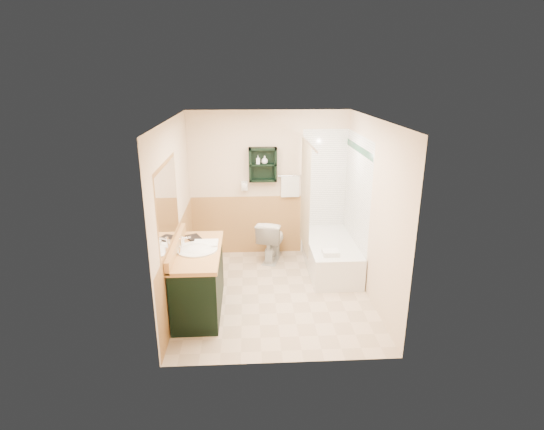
{
  "coord_description": "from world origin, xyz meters",
  "views": [
    {
      "loc": [
        -0.33,
        -5.28,
        2.93
      ],
      "look_at": [
        -0.02,
        0.2,
        1.1
      ],
      "focal_mm": 28.0,
      "sensor_mm": 36.0,
      "label": 1
    }
  ],
  "objects": [
    {
      "name": "wainscot_left",
      "position": [
        -1.29,
        0.0,
        0.5
      ],
      "size": [
        2.98,
        2.98,
        1.0
      ],
      "primitive_type": null,
      "color": "tan",
      "rests_on": "left_wall"
    },
    {
      "name": "right_wall",
      "position": [
        1.32,
        0.0,
        1.2
      ],
      "size": [
        0.04,
        3.0,
        2.4
      ],
      "primitive_type": "cube",
      "color": "#FFE7C7",
      "rests_on": "ground"
    },
    {
      "name": "soap_bottle_b",
      "position": [
        -0.07,
        1.4,
        1.62
      ],
      "size": [
        0.14,
        0.16,
        0.1
      ],
      "primitive_type": "imported",
      "rotation": [
        0.0,
        0.0,
        -0.39
      ],
      "color": "silver",
      "rests_on": "wall_shelf"
    },
    {
      "name": "wall_shelf",
      "position": [
        -0.1,
        1.41,
        1.55
      ],
      "size": [
        0.45,
        0.15,
        0.55
      ],
      "primitive_type": "cube",
      "color": "black",
      "rests_on": "back_wall"
    },
    {
      "name": "tile_right",
      "position": [
        1.28,
        0.75,
        1.05
      ],
      "size": [
        1.5,
        1.5,
        2.1
      ],
      "primitive_type": null,
      "color": "white",
      "rests_on": "right_wall"
    },
    {
      "name": "ceiling",
      "position": [
        0.0,
        0.0,
        2.42
      ],
      "size": [
        2.6,
        3.0,
        0.04
      ],
      "primitive_type": "cube",
      "color": "white",
      "rests_on": "back_wall"
    },
    {
      "name": "mirror_glass",
      "position": [
        -1.27,
        -0.55,
        1.5
      ],
      "size": [
        1.2,
        1.2,
        0.9
      ],
      "primitive_type": null,
      "color": "white",
      "rests_on": "left_wall"
    },
    {
      "name": "tile_back",
      "position": [
        1.03,
        1.48,
        1.05
      ],
      "size": [
        0.95,
        0.95,
        2.1
      ],
      "primitive_type": null,
      "color": "white",
      "rests_on": "back_wall"
    },
    {
      "name": "floor",
      "position": [
        0.0,
        0.0,
        0.0
      ],
      "size": [
        3.0,
        3.0,
        0.0
      ],
      "primitive_type": "plane",
      "color": "#CAB293",
      "rests_on": "ground"
    },
    {
      "name": "counter_towel",
      "position": [
        -0.9,
        -0.19,
        0.86
      ],
      "size": [
        0.31,
        0.24,
        0.04
      ],
      "primitive_type": "cube",
      "color": "silver",
      "rests_on": "vanity"
    },
    {
      "name": "mirror_frame",
      "position": [
        -1.27,
        -0.55,
        1.5
      ],
      "size": [
        1.3,
        1.3,
        1.0
      ],
      "primitive_type": null,
      "color": "olive",
      "rests_on": "left_wall"
    },
    {
      "name": "bathtub",
      "position": [
        0.93,
        0.73,
        0.24
      ],
      "size": [
        0.71,
        1.5,
        0.47
      ],
      "primitive_type": "cube",
      "color": "silver",
      "rests_on": "ground"
    },
    {
      "name": "left_wall",
      "position": [
        -1.32,
        0.0,
        1.2
      ],
      "size": [
        0.04,
        3.0,
        2.4
      ],
      "primitive_type": "cube",
      "color": "#FFE7C7",
      "rests_on": "ground"
    },
    {
      "name": "shower_curtain",
      "position": [
        0.53,
        0.92,
        1.15
      ],
      "size": [
        1.05,
        1.05,
        1.7
      ],
      "primitive_type": null,
      "color": "#C4B494",
      "rests_on": "curtain_rod"
    },
    {
      "name": "curtain_rod",
      "position": [
        0.53,
        0.75,
        2.0
      ],
      "size": [
        0.03,
        1.6,
        0.03
      ],
      "primitive_type": "cylinder",
      "rotation": [
        1.57,
        0.0,
        0.0
      ],
      "color": "silver",
      "rests_on": "back_wall"
    },
    {
      "name": "wainscot_back",
      "position": [
        0.0,
        1.49,
        0.5
      ],
      "size": [
        2.58,
        2.58,
        1.0
      ],
      "primitive_type": null,
      "color": "tan",
      "rests_on": "back_wall"
    },
    {
      "name": "soap_bottle_a",
      "position": [
        -0.18,
        1.4,
        1.6
      ],
      "size": [
        0.06,
        0.13,
        0.06
      ],
      "primitive_type": "imported",
      "rotation": [
        0.0,
        0.0,
        0.02
      ],
      "color": "silver",
      "rests_on": "wall_shelf"
    },
    {
      "name": "vanity_book",
      "position": [
        -1.16,
        0.02,
        0.95
      ],
      "size": [
        0.16,
        0.09,
        0.22
      ],
      "primitive_type": "imported",
      "rotation": [
        0.0,
        0.0,
        0.45
      ],
      "color": "black",
      "rests_on": "vanity"
    },
    {
      "name": "towel_bar",
      "position": [
        0.35,
        1.45,
        1.35
      ],
      "size": [
        0.4,
        0.06,
        0.4
      ],
      "primitive_type": null,
      "color": "silver",
      "rests_on": "back_wall"
    },
    {
      "name": "toilet",
      "position": [
        0.03,
        1.17,
        0.34
      ],
      "size": [
        0.57,
        0.78,
        0.69
      ],
      "primitive_type": "imported",
      "rotation": [
        0.0,
        0.0,
        2.87
      ],
      "color": "silver",
      "rests_on": "ground"
    },
    {
      "name": "vanity",
      "position": [
        -0.99,
        -0.34,
        0.42
      ],
      "size": [
        0.59,
        1.32,
        0.84
      ],
      "primitive_type": "cube",
      "color": "black",
      "rests_on": "ground"
    },
    {
      "name": "tub_towel",
      "position": [
        0.82,
        0.21,
        0.51
      ],
      "size": [
        0.23,
        0.19,
        0.07
      ],
      "primitive_type": "cube",
      "color": "silver",
      "rests_on": "bathtub"
    },
    {
      "name": "hair_dryer",
      "position": [
        -0.4,
        1.43,
        1.2
      ],
      "size": [
        0.1,
        0.24,
        0.18
      ],
      "primitive_type": null,
      "color": "white",
      "rests_on": "back_wall"
    },
    {
      "name": "tile_accent",
      "position": [
        1.27,
        0.75,
        1.9
      ],
      "size": [
        1.5,
        1.5,
        0.1
      ],
      "primitive_type": null,
      "color": "#124129",
      "rests_on": "right_wall"
    },
    {
      "name": "back_wall",
      "position": [
        0.0,
        1.52,
        1.2
      ],
      "size": [
        2.6,
        0.04,
        2.4
      ],
      "primitive_type": "cube",
      "color": "#FFE7C7",
      "rests_on": "ground"
    }
  ]
}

